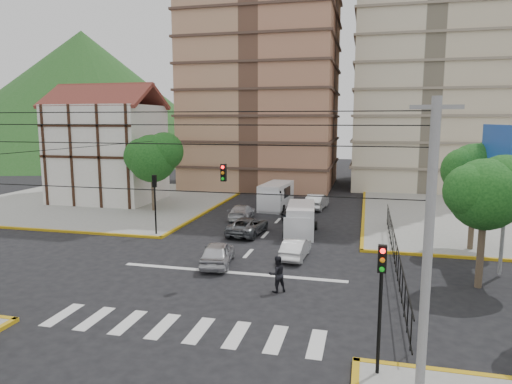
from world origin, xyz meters
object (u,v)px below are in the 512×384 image
(car_silver_front_left, at_px, (218,253))
(pedestrian_crosswalk, at_px, (277,274))
(van_left_lane, at_px, (275,197))
(car_white_front_right, at_px, (296,248))
(van_right_lane, at_px, (300,220))
(traffic_light_nw, at_px, (155,194))
(traffic_light_se, at_px, (381,288))

(car_silver_front_left, bearing_deg, pedestrian_crosswalk, 132.71)
(van_left_lane, relative_size, car_white_front_right, 1.51)
(van_right_lane, height_order, van_left_lane, van_left_lane)
(traffic_light_nw, relative_size, car_white_front_right, 1.17)
(traffic_light_se, bearing_deg, traffic_light_nw, 135.00)
(traffic_light_se, xyz_separation_m, car_white_front_right, (-4.69, 12.58, -2.49))
(traffic_light_nw, bearing_deg, pedestrian_crosswalk, -39.16)
(car_white_front_right, distance_m, pedestrian_crosswalk, 5.84)
(traffic_light_nw, distance_m, pedestrian_crosswalk, 14.19)
(car_white_front_right, bearing_deg, car_silver_front_left, 33.08)
(traffic_light_se, height_order, van_right_lane, traffic_light_se)
(van_left_lane, height_order, pedestrian_crosswalk, van_left_lane)
(van_right_lane, xyz_separation_m, van_left_lane, (-3.76, 9.34, 0.11))
(traffic_light_se, distance_m, car_white_front_right, 13.66)
(traffic_light_nw, height_order, van_right_lane, traffic_light_nw)
(van_right_lane, bearing_deg, car_white_front_right, -91.05)
(traffic_light_nw, xyz_separation_m, car_white_front_right, (10.91, -3.02, -2.49))
(van_right_lane, distance_m, car_silver_front_left, 9.11)
(traffic_light_nw, height_order, pedestrian_crosswalk, traffic_light_nw)
(traffic_light_se, height_order, traffic_light_nw, same)
(traffic_light_nw, bearing_deg, van_left_lane, 61.54)
(traffic_light_nw, height_order, van_left_lane, traffic_light_nw)
(traffic_light_nw, relative_size, van_right_lane, 0.85)
(pedestrian_crosswalk, bearing_deg, van_right_lane, -122.69)
(van_right_lane, relative_size, pedestrian_crosswalk, 2.81)
(van_left_lane, height_order, car_white_front_right, van_left_lane)
(van_right_lane, bearing_deg, pedestrian_crosswalk, -93.96)
(traffic_light_se, relative_size, van_left_lane, 0.77)
(pedestrian_crosswalk, bearing_deg, car_silver_front_left, -73.81)
(pedestrian_crosswalk, bearing_deg, van_left_lane, -113.71)
(car_silver_front_left, height_order, pedestrian_crosswalk, pedestrian_crosswalk)
(car_white_front_right, xyz_separation_m, pedestrian_crosswalk, (-0.04, -5.83, 0.30))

